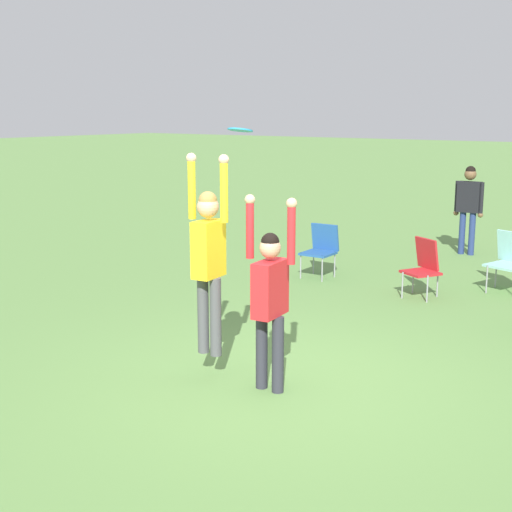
% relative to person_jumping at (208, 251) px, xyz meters
% --- Properties ---
extents(ground_plane, '(120.00, 120.00, 0.00)m').
position_rel_person_jumping_xyz_m(ground_plane, '(0.66, 0.27, -1.37)').
color(ground_plane, '#608C47').
extents(person_jumping, '(0.52, 0.39, 2.10)m').
position_rel_person_jumping_xyz_m(person_jumping, '(0.00, 0.00, 0.00)').
color(person_jumping, '#4C4C51').
rests_on(person_jumping, ground_plane).
extents(person_defending, '(0.59, 0.46, 1.97)m').
position_rel_person_jumping_xyz_m(person_defending, '(0.71, 0.08, -0.34)').
color(person_defending, '#2D2D38').
rests_on(person_defending, ground_plane).
extents(frisbee, '(0.25, 0.25, 0.05)m').
position_rel_person_jumping_xyz_m(frisbee, '(0.28, 0.18, 1.22)').
color(frisbee, '#2D9EDB').
extents(camping_chair_0, '(0.63, 0.69, 0.88)m').
position_rel_person_jumping_xyz_m(camping_chair_0, '(0.50, 4.49, -0.87)').
color(camping_chair_0, gray).
rests_on(camping_chair_0, ground_plane).
extents(camping_chair_1, '(0.51, 0.55, 0.90)m').
position_rel_person_jumping_xyz_m(camping_chair_1, '(-1.42, 4.72, -0.85)').
color(camping_chair_1, gray).
rests_on(camping_chair_1, ground_plane).
extents(camping_chair_3, '(0.66, 0.71, 0.93)m').
position_rel_person_jumping_xyz_m(camping_chair_3, '(1.46, 5.58, -0.84)').
color(camping_chair_3, gray).
rests_on(camping_chair_3, ground_plane).
extents(person_spectator_near, '(0.59, 0.23, 1.73)m').
position_rel_person_jumping_xyz_m(person_spectator_near, '(-0.08, 8.04, -0.33)').
color(person_spectator_near, navy).
rests_on(person_spectator_near, ground_plane).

